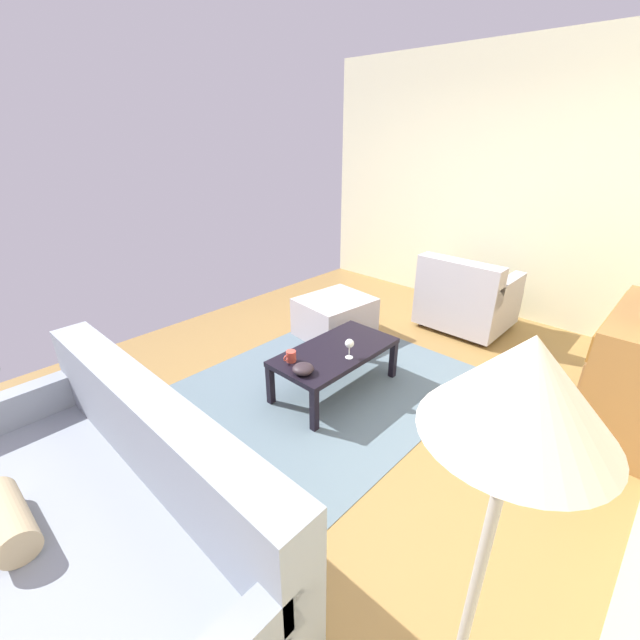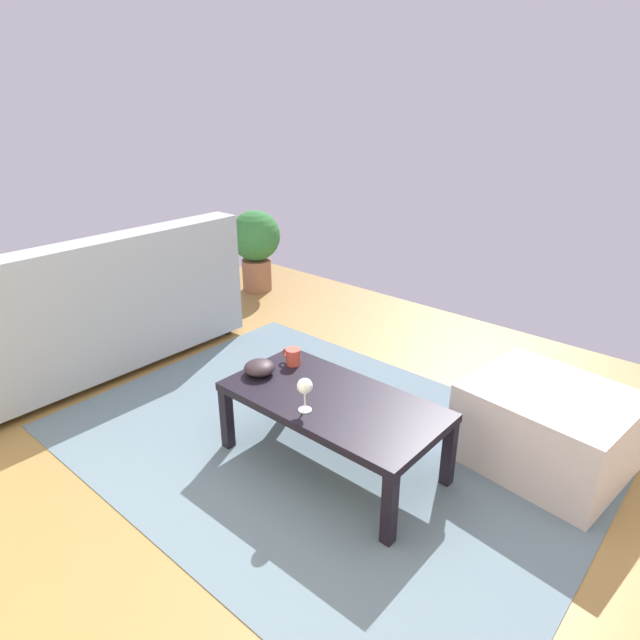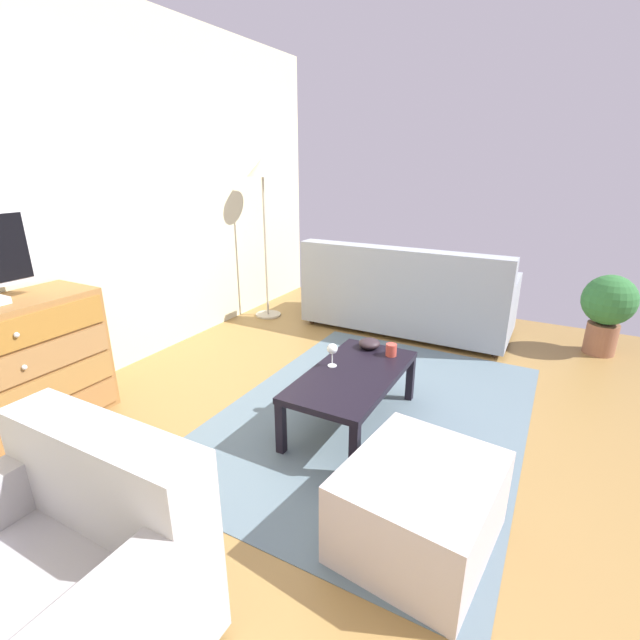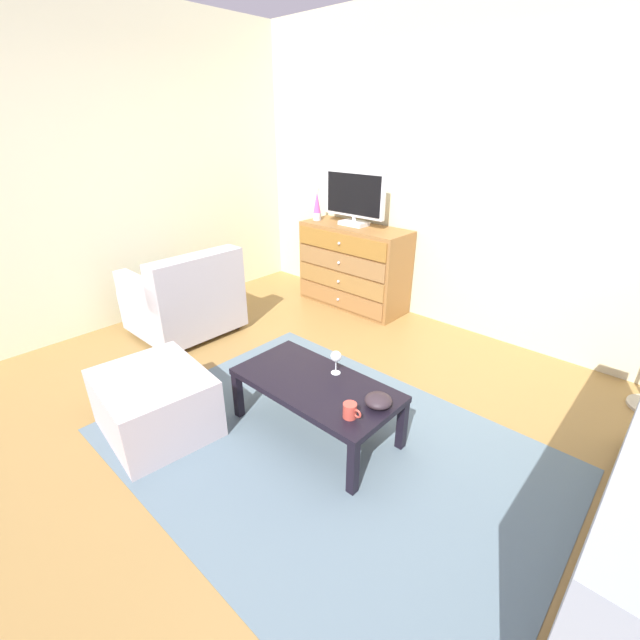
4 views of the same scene
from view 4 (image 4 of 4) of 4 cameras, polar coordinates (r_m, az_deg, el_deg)
name	(u,v)px [view 4 (image 4 of 4)]	position (r m, az deg, el deg)	size (l,w,h in m)	color
ground_plane	(323,423)	(2.92, 0.35, -13.71)	(5.61, 4.48, 0.05)	olive
wall_accent_rear	(481,176)	(4.01, 20.96, 17.77)	(5.61, 0.12, 2.80)	beige
wall_plain_left	(112,172)	(4.44, -26.27, 17.46)	(0.12, 4.48, 2.80)	beige
area_rug	(325,449)	(2.69, 0.66, -17.01)	(2.60, 1.90, 0.01)	slate
dresser	(353,267)	(4.49, 4.53, 7.19)	(1.16, 0.49, 0.86)	brown
tv	(355,197)	(4.36, 4.69, 16.20)	(0.70, 0.18, 0.53)	silver
lava_lamp	(317,206)	(4.62, -0.41, 15.12)	(0.09, 0.09, 0.33)	#B7B7BC
coffee_table	(316,388)	(2.63, -0.60, -9.18)	(1.03, 0.53, 0.37)	black
wine_glass	(336,357)	(2.63, 2.18, -5.03)	(0.07, 0.07, 0.16)	silver
mug	(350,411)	(2.31, 4.11, -12.12)	(0.11, 0.08, 0.08)	#B44034
bowl_decorative	(378,401)	(2.41, 7.89, -10.73)	(0.15, 0.15, 0.07)	#2B2026
armchair	(185,299)	(4.07, -17.72, 2.69)	(0.80, 0.85, 0.80)	#332319
ottoman	(155,403)	(2.91, -21.36, -10.42)	(0.70, 0.60, 0.40)	#AEA4A9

